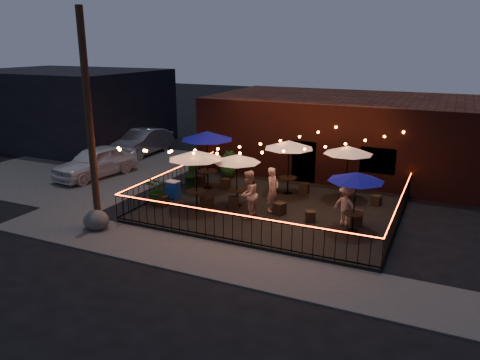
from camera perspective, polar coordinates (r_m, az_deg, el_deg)
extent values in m
plane|color=black|center=(18.07, 1.87, -5.63)|extent=(110.00, 110.00, 0.00)
cube|color=black|center=(19.78, 4.15, -3.45)|extent=(10.00, 8.00, 0.15)
cube|color=#3C3A38|center=(15.38, -2.96, -9.66)|extent=(18.00, 2.50, 0.05)
cube|color=#3C3A38|center=(27.68, -18.13, 1.42)|extent=(11.00, 12.00, 0.02)
cube|color=#38150F|center=(26.46, 12.51, 5.61)|extent=(14.00, 8.00, 4.00)
cube|color=black|center=(23.22, 7.84, 2.09)|extent=(1.20, 0.24, 2.20)
cube|color=black|center=(22.37, 16.47, 2.34)|extent=(1.60, 0.24, 1.20)
cube|color=black|center=(34.88, -20.26, 8.35)|extent=(12.00, 9.00, 5.00)
cylinder|color=#341E15|center=(17.73, -17.87, 6.61)|extent=(0.26, 0.26, 8.00)
cube|color=black|center=(16.30, -0.91, -7.27)|extent=(10.00, 0.04, 0.04)
cube|color=black|center=(15.96, -0.92, -4.25)|extent=(10.00, 0.04, 0.04)
cube|color=red|center=(15.95, -0.92, -4.14)|extent=(10.00, 0.03, 0.02)
cube|color=black|center=(21.90, -8.16, -1.17)|extent=(0.04, 8.00, 0.04)
cube|color=black|center=(21.64, -8.26, 1.16)|extent=(0.04, 8.00, 0.04)
cube|color=red|center=(21.63, -8.26, 1.23)|extent=(0.03, 8.00, 0.02)
cube|color=black|center=(18.68, 18.69, -5.02)|extent=(0.04, 8.00, 0.04)
cube|color=black|center=(18.38, 18.95, -2.34)|extent=(0.04, 8.00, 0.04)
cube|color=red|center=(18.37, 18.96, -2.25)|extent=(0.03, 8.00, 0.02)
cylinder|color=black|center=(19.55, -5.27, -3.44)|extent=(0.45, 0.45, 0.03)
cylinder|color=black|center=(19.43, -5.29, -2.43)|extent=(0.06, 0.06, 0.74)
cylinder|color=black|center=(19.31, -5.32, -1.36)|extent=(0.82, 0.82, 0.04)
cylinder|color=black|center=(19.17, -5.36, -0.02)|extent=(0.05, 0.05, 2.46)
cone|color=silver|center=(18.90, -5.45, 3.10)|extent=(2.64, 2.64, 0.36)
cylinder|color=black|center=(22.28, -3.92, -0.90)|extent=(0.49, 0.49, 0.03)
cylinder|color=black|center=(22.17, -3.94, 0.09)|extent=(0.07, 0.07, 0.81)
cylinder|color=black|center=(22.05, -3.96, 1.12)|extent=(0.90, 0.90, 0.04)
cylinder|color=black|center=(21.92, -3.99, 2.42)|extent=(0.05, 0.05, 2.69)
cone|color=#08097B|center=(21.67, -4.05, 5.44)|extent=(2.58, 2.58, 0.39)
cylinder|color=black|center=(19.83, -0.39, -3.08)|extent=(0.40, 0.40, 0.03)
cylinder|color=black|center=(19.72, -0.39, -2.19)|extent=(0.05, 0.05, 0.66)
cylinder|color=black|center=(19.62, -0.39, -1.26)|extent=(0.73, 0.73, 0.04)
cylinder|color=black|center=(19.50, -0.39, -0.08)|extent=(0.04, 0.04, 2.19)
cone|color=silver|center=(19.25, -0.40, 2.66)|extent=(2.66, 2.66, 0.32)
cylinder|color=black|center=(21.52, 5.81, -1.58)|extent=(0.45, 0.45, 0.03)
cylinder|color=black|center=(21.41, 5.84, -0.67)|extent=(0.06, 0.06, 0.73)
cylinder|color=black|center=(21.30, 5.87, 0.30)|extent=(0.81, 0.81, 0.04)
cylinder|color=black|center=(21.18, 5.90, 1.51)|extent=(0.04, 0.04, 2.44)
cone|color=silver|center=(20.93, 5.99, 4.33)|extent=(2.34, 2.34, 0.36)
cylinder|color=black|center=(17.70, 13.52, -6.01)|extent=(0.41, 0.41, 0.03)
cylinder|color=black|center=(17.58, 13.59, -5.03)|extent=(0.06, 0.06, 0.66)
cylinder|color=black|center=(17.46, 13.67, -3.98)|extent=(0.74, 0.74, 0.04)
cylinder|color=black|center=(17.32, 13.76, -2.67)|extent=(0.04, 0.04, 2.21)
cone|color=#08097B|center=(17.04, 13.98, 0.41)|extent=(2.65, 2.65, 0.32)
cylinder|color=black|center=(21.23, 12.69, -2.16)|extent=(0.43, 0.43, 0.03)
cylinder|color=black|center=(21.13, 12.74, -1.27)|extent=(0.06, 0.06, 0.70)
cylinder|color=black|center=(21.02, 12.81, -0.33)|extent=(0.78, 0.78, 0.04)
cylinder|color=black|center=(20.90, 12.88, 0.85)|extent=(0.04, 0.04, 2.35)
cone|color=silver|center=(20.66, 13.06, 3.60)|extent=(2.78, 2.78, 0.34)
cube|color=black|center=(19.98, -9.31, -2.53)|extent=(0.39, 0.39, 0.44)
cube|color=black|center=(19.45, -4.04, -2.79)|extent=(0.54, 0.54, 0.50)
cube|color=black|center=(22.88, -4.81, 0.03)|extent=(0.34, 0.34, 0.41)
cube|color=black|center=(22.08, -1.78, -0.43)|extent=(0.44, 0.44, 0.47)
cube|color=black|center=(19.47, -0.76, -2.77)|extent=(0.50, 0.50, 0.47)
cube|color=black|center=(18.83, 4.85, -3.48)|extent=(0.52, 0.52, 0.48)
cube|color=black|center=(21.56, 3.99, -0.89)|extent=(0.52, 0.52, 0.47)
cube|color=black|center=(21.55, 7.85, -1.00)|extent=(0.42, 0.42, 0.48)
cube|color=black|center=(18.22, 8.57, -4.40)|extent=(0.48, 0.48, 0.43)
cube|color=black|center=(18.32, 14.00, -4.45)|extent=(0.54, 0.54, 0.51)
cube|color=black|center=(20.92, 12.62, -1.89)|extent=(0.37, 0.37, 0.41)
cube|color=black|center=(20.63, 16.30, -2.39)|extent=(0.43, 0.43, 0.43)
imported|color=#E1A990|center=(18.99, 4.01, -1.16)|extent=(0.56, 0.74, 1.82)
imported|color=beige|center=(18.21, 1.04, -1.77)|extent=(0.83, 1.01, 1.90)
imported|color=#DCB78D|center=(17.95, 12.80, -3.01)|extent=(1.14, 0.86, 1.57)
imported|color=#0D390F|center=(20.13, -9.90, -1.24)|extent=(1.34, 1.25, 1.22)
imported|color=#173A0C|center=(22.40, -5.88, 0.80)|extent=(0.86, 0.79, 1.28)
imported|color=#13370B|center=(23.82, -1.47, 1.95)|extent=(0.88, 0.88, 1.37)
cube|color=blue|center=(20.93, -8.19, -1.18)|extent=(0.58, 0.43, 0.73)
cube|color=silver|center=(20.82, -8.23, -0.18)|extent=(0.62, 0.47, 0.05)
ellipsoid|color=#3F3F3B|center=(18.41, -17.14, -4.72)|extent=(1.19, 1.11, 0.75)
imported|color=silver|center=(25.57, -17.20, 2.13)|extent=(2.61, 4.92, 1.59)
imported|color=#9D9DA4|center=(30.03, -11.85, 4.56)|extent=(1.80, 4.87, 1.59)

